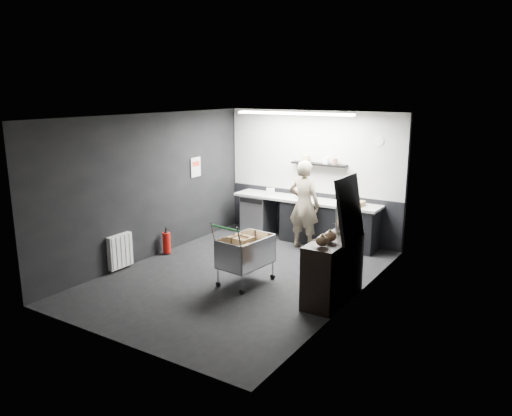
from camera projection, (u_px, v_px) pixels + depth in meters
The scene contains 22 objects.
floor at pixel (240, 275), 8.57m from camera, with size 5.50×5.50×0.00m, color black.
ceiling at pixel (239, 116), 7.95m from camera, with size 5.50×5.50×0.00m, color silver.
wall_back at pixel (313, 175), 10.52m from camera, with size 5.50×5.50×0.00m, color black.
wall_front at pixel (112, 240), 6.00m from camera, with size 5.50×5.50×0.00m, color black.
wall_left at pixel (151, 187), 9.30m from camera, with size 5.50×5.50×0.00m, color black.
wall_right at pixel (354, 215), 7.22m from camera, with size 5.50×5.50×0.00m, color black.
kitchen_wall_panel at pixel (313, 152), 10.39m from camera, with size 3.95×0.02×1.70m, color #BABBB6.
dado_panel at pixel (311, 214), 10.70m from camera, with size 3.95×0.02×1.00m, color black.
floating_shelf at pixel (319, 164), 10.25m from camera, with size 1.20×0.22×0.04m, color black.
wall_clock at pixel (379, 141), 9.58m from camera, with size 0.20×0.20×0.03m, color silver.
poster at pixel (196, 167), 10.31m from camera, with size 0.02×0.30×0.40m, color silver.
poster_red_band at pixel (196, 164), 10.29m from camera, with size 0.01×0.22×0.10m, color red.
radiator at pixel (120, 251), 8.76m from camera, with size 0.10×0.50×0.60m, color silver.
ceiling_strip at pixel (294, 113), 9.47m from camera, with size 2.40×0.20×0.04m, color white.
prep_counter at pixel (310, 220), 10.39m from camera, with size 3.20×0.61×0.90m.
person at pixel (304, 205), 9.88m from camera, with size 0.65×0.43×1.78m, color #BDB496.
shopping_cart at pixel (246, 254), 8.13m from camera, with size 0.67×1.02×1.07m.
sideboard at pixel (335, 261), 7.49m from camera, with size 0.55×1.27×1.91m.
fire_extinguisher at pixel (167, 242), 9.64m from camera, with size 0.15×0.15×0.50m.
cardboard_box at pixel (351, 203), 9.76m from camera, with size 0.46×0.35×0.09m, color tan.
pink_tub at pixel (301, 193), 10.39m from camera, with size 0.21×0.21×0.21m, color beige.
white_container at pixel (270, 192), 10.72m from camera, with size 0.16×0.13×0.15m, color silver.
Camera 1 is at (4.54, -6.68, 3.12)m, focal length 35.00 mm.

